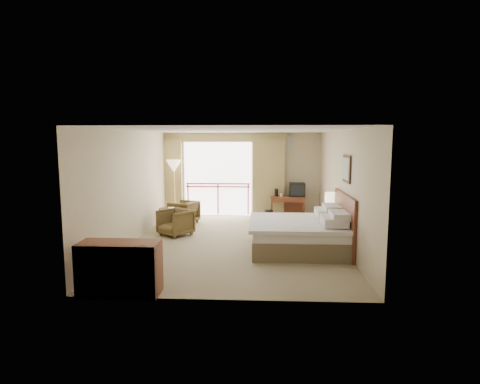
# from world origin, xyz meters

# --- Properties ---
(floor) EXTENTS (7.00, 7.00, 0.00)m
(floor) POSITION_xyz_m (0.00, 0.00, 0.00)
(floor) COLOR gray
(floor) RESTS_ON ground
(ceiling) EXTENTS (7.00, 7.00, 0.00)m
(ceiling) POSITION_xyz_m (0.00, 0.00, 2.70)
(ceiling) COLOR white
(ceiling) RESTS_ON wall_back
(wall_back) EXTENTS (5.00, 0.00, 5.00)m
(wall_back) POSITION_xyz_m (0.00, 3.50, 1.35)
(wall_back) COLOR #C5B490
(wall_back) RESTS_ON ground
(wall_front) EXTENTS (5.00, 0.00, 5.00)m
(wall_front) POSITION_xyz_m (0.00, -3.50, 1.35)
(wall_front) COLOR #C5B490
(wall_front) RESTS_ON ground
(wall_left) EXTENTS (0.00, 7.00, 7.00)m
(wall_left) POSITION_xyz_m (-2.50, 0.00, 1.35)
(wall_left) COLOR #C5B490
(wall_left) RESTS_ON ground
(wall_right) EXTENTS (0.00, 7.00, 7.00)m
(wall_right) POSITION_xyz_m (2.50, 0.00, 1.35)
(wall_right) COLOR #C5B490
(wall_right) RESTS_ON ground
(balcony_door) EXTENTS (2.40, 0.00, 2.40)m
(balcony_door) POSITION_xyz_m (-0.80, 3.48, 1.20)
(balcony_door) COLOR white
(balcony_door) RESTS_ON wall_back
(balcony_railing) EXTENTS (2.09, 0.03, 1.02)m
(balcony_railing) POSITION_xyz_m (-0.80, 3.46, 0.81)
(balcony_railing) COLOR #AF0F15
(balcony_railing) RESTS_ON wall_back
(curtain_left) EXTENTS (1.00, 0.26, 2.50)m
(curtain_left) POSITION_xyz_m (-2.45, 3.35, 1.25)
(curtain_left) COLOR #92804D
(curtain_left) RESTS_ON wall_back
(curtain_right) EXTENTS (1.00, 0.26, 2.50)m
(curtain_right) POSITION_xyz_m (0.85, 3.35, 1.25)
(curtain_right) COLOR #92804D
(curtain_right) RESTS_ON wall_back
(valance) EXTENTS (4.40, 0.22, 0.28)m
(valance) POSITION_xyz_m (-0.80, 3.38, 2.55)
(valance) COLOR #92804D
(valance) RESTS_ON wall_back
(hvac_vent) EXTENTS (0.50, 0.04, 0.50)m
(hvac_vent) POSITION_xyz_m (1.30, 3.47, 2.35)
(hvac_vent) COLOR silver
(hvac_vent) RESTS_ON wall_back
(bed) EXTENTS (2.13, 2.06, 0.97)m
(bed) POSITION_xyz_m (1.50, -0.60, 0.38)
(bed) COLOR brown
(bed) RESTS_ON floor
(headboard) EXTENTS (0.06, 2.10, 1.30)m
(headboard) POSITION_xyz_m (2.46, -0.60, 0.65)
(headboard) COLOR #572619
(headboard) RESTS_ON wall_right
(framed_art) EXTENTS (0.04, 0.72, 0.60)m
(framed_art) POSITION_xyz_m (2.47, -0.60, 1.85)
(framed_art) COLOR black
(framed_art) RESTS_ON wall_right
(nightstand) EXTENTS (0.44, 0.51, 0.59)m
(nightstand) POSITION_xyz_m (2.37, 0.55, 0.30)
(nightstand) COLOR #572619
(nightstand) RESTS_ON floor
(table_lamp) EXTENTS (0.31, 0.31, 0.55)m
(table_lamp) POSITION_xyz_m (2.37, 0.60, 1.02)
(table_lamp) COLOR tan
(table_lamp) RESTS_ON nightstand
(phone) EXTENTS (0.23, 0.20, 0.09)m
(phone) POSITION_xyz_m (2.32, 0.40, 0.64)
(phone) COLOR black
(phone) RESTS_ON nightstand
(desk) EXTENTS (1.08, 0.52, 0.71)m
(desk) POSITION_xyz_m (1.44, 3.13, 0.55)
(desk) COLOR #572619
(desk) RESTS_ON floor
(tv) EXTENTS (0.48, 0.38, 0.43)m
(tv) POSITION_xyz_m (1.74, 3.07, 0.92)
(tv) COLOR black
(tv) RESTS_ON desk
(coffee_maker) EXTENTS (0.13, 0.13, 0.24)m
(coffee_maker) POSITION_xyz_m (1.09, 3.08, 0.82)
(coffee_maker) COLOR black
(coffee_maker) RESTS_ON desk
(cup) EXTENTS (0.10, 0.10, 0.11)m
(cup) POSITION_xyz_m (1.24, 3.03, 0.76)
(cup) COLOR white
(cup) RESTS_ON desk
(wastebasket) EXTENTS (0.28, 0.28, 0.33)m
(wastebasket) POSITION_xyz_m (0.85, 2.69, 0.16)
(wastebasket) COLOR black
(wastebasket) RESTS_ON floor
(armchair_far) EXTENTS (0.95, 0.94, 0.67)m
(armchair_far) POSITION_xyz_m (-1.69, 2.19, 0.00)
(armchair_far) COLOR #47371C
(armchair_far) RESTS_ON floor
(armchair_near) EXTENTS (1.04, 1.04, 0.68)m
(armchair_near) POSITION_xyz_m (-1.62, 0.66, 0.00)
(armchair_near) COLOR #47371C
(armchair_near) RESTS_ON floor
(side_table) EXTENTS (0.53, 0.53, 0.57)m
(side_table) POSITION_xyz_m (-1.98, 1.41, 0.39)
(side_table) COLOR black
(side_table) RESTS_ON floor
(book) EXTENTS (0.22, 0.26, 0.02)m
(book) POSITION_xyz_m (-1.98, 1.41, 0.58)
(book) COLOR white
(book) RESTS_ON side_table
(floor_lamp) EXTENTS (0.47, 0.47, 1.85)m
(floor_lamp) POSITION_xyz_m (-2.11, 2.85, 1.59)
(floor_lamp) COLOR tan
(floor_lamp) RESTS_ON floor
(dresser) EXTENTS (1.29, 0.55, 0.86)m
(dresser) POSITION_xyz_m (-1.67, -3.35, 0.43)
(dresser) COLOR #572619
(dresser) RESTS_ON floor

